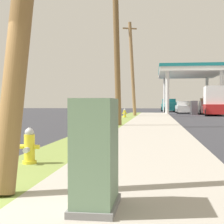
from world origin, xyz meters
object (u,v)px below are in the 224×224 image
at_px(car_silver_by_far_pump, 206,108).
at_px(utility_pole_midground, 117,40).
at_px(fire_hydrant_second, 107,120).
at_px(utility_cabinet, 95,157).
at_px(truck_tan_at_forecourt, 207,106).
at_px(truck_teal_at_far_bay, 170,106).
at_px(fire_hydrant_nearest, 29,148).
at_px(car_white_by_near_pump, 183,108).
at_px(utility_pole_background, 132,68).
at_px(truck_red_on_apron, 213,102).
at_px(fire_hydrant_third, 125,114).

bearing_deg(car_silver_by_far_pump, utility_pole_midground, -109.47).
height_order(fire_hydrant_second, utility_cabinet, utility_cabinet).
distance_m(truck_tan_at_forecourt, truck_teal_at_far_bay, 6.53).
relative_size(fire_hydrant_nearest, car_white_by_near_pump, 0.16).
distance_m(car_white_by_near_pump, car_silver_by_far_pump, 4.26).
height_order(fire_hydrant_second, car_silver_by_far_pump, car_silver_by_far_pump).
bearing_deg(car_white_by_near_pump, utility_cabinet, -95.90).
bearing_deg(utility_pole_background, truck_teal_at_far_bay, 77.35).
xyz_separation_m(fire_hydrant_nearest, fire_hydrant_second, (-0.11, 11.87, 0.00)).
relative_size(utility_cabinet, truck_tan_at_forecourt, 0.23).
bearing_deg(truck_teal_at_far_bay, car_silver_by_far_pump, -70.43).
bearing_deg(utility_pole_midground, fire_hydrant_nearest, -91.98).
bearing_deg(fire_hydrant_second, car_silver_by_far_pump, 69.51).
distance_m(fire_hydrant_nearest, fire_hydrant_second, 11.87).
distance_m(fire_hydrant_nearest, truck_teal_at_far_bay, 46.35).
bearing_deg(truck_red_on_apron, truck_tan_at_forecourt, 85.67).
bearing_deg(truck_red_on_apron, fire_hydrant_nearest, -105.67).
relative_size(fire_hydrant_second, car_silver_by_far_pump, 0.17).
height_order(fire_hydrant_third, truck_teal_at_far_bay, truck_teal_at_far_bay).
bearing_deg(fire_hydrant_second, truck_teal_at_far_bay, 82.09).
distance_m(utility_pole_midground, truck_red_on_apron, 21.20).
distance_m(car_white_by_near_pump, truck_teal_at_far_bay, 7.67).
height_order(car_silver_by_far_pump, truck_tan_at_forecourt, truck_tan_at_forecourt).
height_order(utility_pole_background, truck_teal_at_far_bay, utility_pole_background).
relative_size(fire_hydrant_second, utility_pole_midground, 0.08).
bearing_deg(utility_pole_background, utility_cabinet, -86.88).
bearing_deg(fire_hydrant_nearest, utility_cabinet, -55.89).
distance_m(fire_hydrant_second, utility_pole_background, 15.34).
height_order(fire_hydrant_nearest, truck_red_on_apron, truck_red_on_apron).
bearing_deg(truck_tan_at_forecourt, fire_hydrant_second, -107.90).
bearing_deg(car_silver_by_far_pump, fire_hydrant_nearest, -103.72).
bearing_deg(utility_pole_background, utility_pole_midground, -89.44).
bearing_deg(utility_pole_background, truck_tan_at_forecourt, 58.58).
bearing_deg(truck_red_on_apron, car_silver_by_far_pump, 92.80).
height_order(utility_pole_midground, utility_pole_background, utility_pole_midground).
relative_size(car_silver_by_far_pump, truck_tan_at_forecourt, 0.81).
relative_size(utility_pole_background, utility_cabinet, 6.97).
xyz_separation_m(utility_pole_midground, truck_red_on_apron, (8.34, 19.20, -3.36)).
xyz_separation_m(car_silver_by_far_pump, truck_teal_at_far_bay, (-3.92, 11.02, 0.19)).
xyz_separation_m(fire_hydrant_second, truck_teal_at_far_bay, (4.76, 34.24, 0.47)).
height_order(fire_hydrant_nearest, utility_pole_background, utility_pole_background).
bearing_deg(fire_hydrant_nearest, car_silver_by_far_pump, 76.28).
xyz_separation_m(utility_cabinet, car_silver_by_far_pump, (6.70, 37.86, -0.01)).
bearing_deg(car_white_by_near_pump, fire_hydrant_nearest, -99.05).
height_order(fire_hydrant_second, truck_red_on_apron, truck_red_on_apron).
distance_m(utility_cabinet, truck_teal_at_far_bay, 48.96).
xyz_separation_m(fire_hydrant_third, utility_pole_midground, (0.49, -10.24, 4.40)).
relative_size(fire_hydrant_third, utility_pole_background, 0.08).
bearing_deg(truck_red_on_apron, utility_pole_background, -151.40).
xyz_separation_m(fire_hydrant_third, utility_pole_background, (0.34, 4.33, 4.30)).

